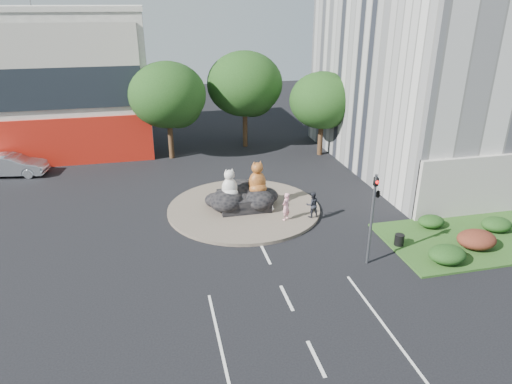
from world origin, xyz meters
TOP-DOWN VIEW (x-y plane):
  - ground at (0.00, 0.00)m, footprint 120.00×120.00m
  - roundabout_island at (0.00, 10.00)m, footprint 10.00×10.00m
  - rock_plinth at (0.00, 10.00)m, footprint 3.20×2.60m
  - shophouse_block at (-18.00, 27.91)m, footprint 25.20×12.30m
  - grass_verge at (12.00, 3.00)m, footprint 10.00×6.00m
  - tree_left at (-3.93, 22.06)m, footprint 6.46×6.46m
  - tree_mid at (3.07, 24.06)m, footprint 6.84×6.84m
  - tree_right at (9.07, 20.06)m, footprint 5.70×5.70m
  - hedge_near_green at (9.00, 1.00)m, footprint 2.00×1.60m
  - hedge_red at (11.50, 2.00)m, footprint 2.20×1.76m
  - hedge_mid_green at (14.00, 3.50)m, footprint 1.80×1.44m
  - hedge_back_green at (10.50, 4.80)m, footprint 1.60×1.28m
  - traffic_light at (5.10, 2.00)m, footprint 0.44×1.24m
  - street_lamp at (12.82, 8.00)m, footprint 2.34×0.22m
  - cat_white at (-0.95, 9.77)m, footprint 1.17×1.01m
  - cat_tabby at (0.93, 10.06)m, footprint 1.40×1.24m
  - kitten_calico at (-1.28, 9.05)m, footprint 0.75×0.71m
  - kitten_white at (1.51, 9.02)m, footprint 0.69×0.65m
  - pedestrian_pink at (2.17, 7.57)m, footprint 0.77×0.75m
  - pedestrian_dark at (3.88, 7.57)m, footprint 0.85×0.68m
  - parked_car at (-16.49, 20.36)m, footprint 5.45×2.63m
  - litter_bin at (7.50, 3.21)m, footprint 0.58×0.58m

SIDE VIEW (x-z plane):
  - ground at x=0.00m, z-range 0.00..0.00m
  - grass_verge at x=12.00m, z-range 0.00..0.12m
  - roundabout_island at x=0.00m, z-range 0.00..0.20m
  - litter_bin at x=7.50m, z-range 0.12..0.76m
  - hedge_back_green at x=10.50m, z-range 0.12..0.84m
  - hedge_mid_green at x=14.00m, z-range 0.12..0.93m
  - hedge_near_green at x=9.00m, z-range 0.12..1.02m
  - hedge_red at x=11.50m, z-range 0.12..1.11m
  - rock_plinth at x=0.00m, z-range 0.20..1.10m
  - kitten_white at x=1.51m, z-range 0.20..1.11m
  - kitten_calico at x=-1.28m, z-range 0.20..1.20m
  - parked_car at x=-16.49m, z-range 0.00..1.72m
  - pedestrian_dark at x=3.88m, z-range 0.20..1.88m
  - pedestrian_pink at x=2.17m, z-range 0.20..1.98m
  - cat_white at x=-0.95m, z-range 1.10..3.04m
  - cat_tabby at x=0.93m, z-range 1.10..3.31m
  - traffic_light at x=5.10m, z-range 1.12..6.12m
  - street_lamp at x=12.82m, z-range 0.52..8.58m
  - tree_right at x=9.07m, z-range 0.98..8.28m
  - tree_left at x=-3.93m, z-range 1.11..9.38m
  - tree_mid at x=3.07m, z-range 1.18..9.94m
  - shophouse_block at x=-18.00m, z-range -2.52..14.88m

